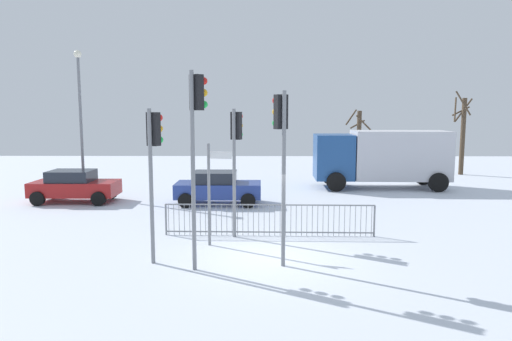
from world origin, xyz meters
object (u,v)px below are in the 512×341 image
traffic_light_foreground_right (236,143)px  bare_tree_left (359,139)px  traffic_light_mid_left (154,150)px  bare_tree_centre (462,133)px  traffic_light_rear_right (196,126)px  car_blue_near (218,187)px  car_red_mid (74,186)px  traffic_light_rear_left (281,139)px  delivery_truck (382,156)px  street_lamp (80,109)px  direction_sign_post (211,189)px

traffic_light_foreground_right → bare_tree_left: 18.29m
traffic_light_mid_left → bare_tree_centre: bare_tree_centre is taller
traffic_light_rear_right → car_blue_near: (-0.28, 8.62, -3.00)m
traffic_light_rear_right → car_red_mid: traffic_light_rear_right is taller
traffic_light_rear_left → delivery_truck: traffic_light_rear_left is taller
traffic_light_rear_left → bare_tree_centre: size_ratio=0.86×
traffic_light_rear_right → car_blue_near: 9.13m
traffic_light_rear_left → traffic_light_rear_right: traffic_light_rear_right is taller
traffic_light_foreground_right → traffic_light_rear_left: bearing=-40.5°
traffic_light_mid_left → car_blue_near: size_ratio=1.11×
delivery_truck → traffic_light_rear_right: bearing=59.0°
car_blue_near → bare_tree_centre: bearing=33.2°
street_lamp → traffic_light_rear_right: bearing=-56.2°
traffic_light_foreground_right → bare_tree_left: bare_tree_left is taller
traffic_light_mid_left → traffic_light_rear_left: bearing=22.3°
car_blue_near → bare_tree_centre: (15.11, 9.95, 1.99)m
car_red_mid → delivery_truck: bearing=15.2°
car_blue_near → bare_tree_left: (8.64, 11.30, 1.47)m
direction_sign_post → car_blue_near: (-0.40, 6.48, -1.01)m
traffic_light_foreground_right → traffic_light_rear_right: 3.44m
direction_sign_post → car_blue_near: size_ratio=0.83×
delivery_truck → bare_tree_centre: size_ratio=1.30×
car_blue_near → delivery_truck: 9.66m
traffic_light_rear_right → delivery_truck: traffic_light_rear_right is taller
traffic_light_rear_right → street_lamp: street_lamp is taller
delivery_truck → bare_tree_left: size_ratio=1.66×
traffic_light_foreground_right → street_lamp: bearing=162.2°
delivery_truck → street_lamp: street_lamp is taller
car_red_mid → bare_tree_left: bare_tree_left is taller
car_blue_near → car_red_mid: bearing=176.7°
bare_tree_left → bare_tree_centre: bearing=-11.8°
traffic_light_foreground_right → car_red_mid: traffic_light_foreground_right is taller
street_lamp → car_red_mid: bearing=-84.4°
car_red_mid → bare_tree_centre: size_ratio=0.70×
traffic_light_rear_right → delivery_truck: 15.60m
traffic_light_foreground_right → traffic_light_mid_left: traffic_light_foreground_right is taller
traffic_light_foreground_right → car_blue_near: 5.94m
street_lamp → bare_tree_left: size_ratio=1.64×
traffic_light_rear_right → bare_tree_left: 21.65m
direction_sign_post → bare_tree_centre: (14.71, 16.43, 0.98)m
bare_tree_centre → delivery_truck: bearing=-140.4°
traffic_light_rear_right → bare_tree_centre: bare_tree_centre is taller
traffic_light_foreground_right → car_red_mid: bearing=168.3°
street_lamp → car_blue_near: bearing=-15.5°
traffic_light_foreground_right → car_blue_near: bearing=126.7°
traffic_light_foreground_right → bare_tree_centre: size_ratio=0.78×
car_red_mid → bare_tree_centre: 23.81m
traffic_light_rear_right → direction_sign_post: traffic_light_rear_right is taller
traffic_light_mid_left → car_blue_near: 8.44m
bare_tree_left → bare_tree_centre: (6.47, -1.35, 0.51)m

